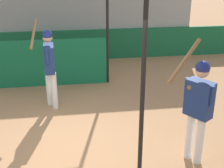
{
  "coord_description": "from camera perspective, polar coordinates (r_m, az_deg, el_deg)",
  "views": [
    {
      "loc": [
        0.16,
        -4.84,
        3.29
      ],
      "look_at": [
        0.95,
        0.67,
        0.99
      ],
      "focal_mm": 50.0,
      "sensor_mm": 36.0,
      "label": 1
    }
  ],
  "objects": [
    {
      "name": "player_batter",
      "position": [
        7.11,
        -11.44,
        4.08
      ],
      "size": [
        0.53,
        0.94,
        1.96
      ],
      "rotation": [
        0.0,
        0.0,
        1.62
      ],
      "color": "white",
      "rests_on": "ground"
    },
    {
      "name": "outfield_wall",
      "position": [
        10.62,
        -8.79,
        6.94
      ],
      "size": [
        24.0,
        0.12,
        1.01
      ],
      "color": "#196038",
      "rests_on": "ground"
    },
    {
      "name": "player_waiting",
      "position": [
        5.21,
        15.48,
        -3.32
      ],
      "size": [
        0.68,
        0.63,
        2.08
      ],
      "rotation": [
        0.0,
        0.0,
        2.16
      ],
      "color": "white",
      "rests_on": "ground"
    },
    {
      "name": "ground_plane",
      "position": [
        5.85,
        -8.5,
        -12.05
      ],
      "size": [
        60.0,
        60.0,
        0.0
      ],
      "primitive_type": "plane",
      "color": "#A8754C"
    },
    {
      "name": "batting_cage",
      "position": [
        7.54,
        -12.12,
        6.45
      ],
      "size": [
        3.23,
        4.08,
        2.86
      ],
      "color": "black",
      "rests_on": "ground"
    },
    {
      "name": "bleacher_section",
      "position": [
        12.43,
        -9.07,
        14.03
      ],
      "size": [
        8.7,
        4.0,
        3.09
      ],
      "color": "#9E9E99",
      "rests_on": "ground"
    }
  ]
}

